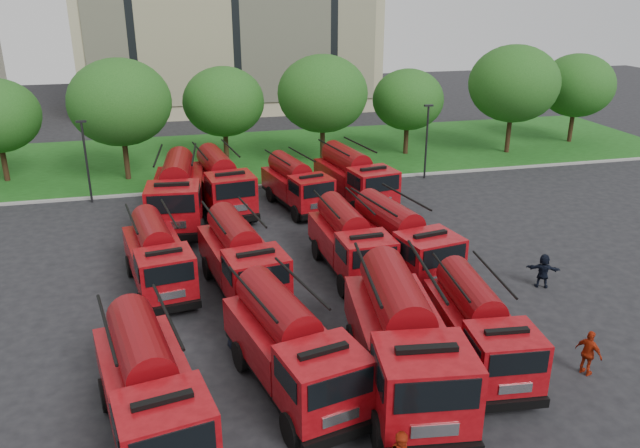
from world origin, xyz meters
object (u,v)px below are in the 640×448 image
(fire_truck_2, at_px, (403,339))
(fire_truck_11, at_px, (354,177))
(fire_truck_7, at_px, (400,240))
(fire_truck_1, at_px, (291,346))
(fire_truck_10, at_px, (296,184))
(fire_truck_6, at_px, (349,241))
(fire_truck_3, at_px, (478,326))
(firefighter_4, at_px, (237,349))
(fire_truck_0, at_px, (150,388))
(fire_truck_9, at_px, (221,182))
(firefighter_2, at_px, (585,374))
(fire_truck_5, at_px, (241,257))
(fire_truck_4, at_px, (157,256))
(firefighter_5, at_px, (541,287))
(firefighter_3, at_px, (464,332))
(fire_truck_8, at_px, (177,193))

(fire_truck_2, relative_size, fire_truck_11, 1.10)
(fire_truck_7, bearing_deg, fire_truck_1, -141.71)
(fire_truck_10, bearing_deg, fire_truck_6, -98.72)
(fire_truck_2, bearing_deg, fire_truck_10, 96.71)
(fire_truck_3, distance_m, fire_truck_11, 17.70)
(fire_truck_10, distance_m, fire_truck_11, 3.58)
(fire_truck_6, distance_m, firefighter_4, 8.22)
(fire_truck_0, xyz_separation_m, fire_truck_9, (3.86, 19.61, 0.07))
(fire_truck_6, distance_m, firefighter_2, 11.54)
(fire_truck_0, relative_size, firefighter_2, 4.41)
(fire_truck_1, height_order, fire_truck_9, fire_truck_9)
(fire_truck_7, relative_size, fire_truck_10, 1.10)
(fire_truck_2, relative_size, firefighter_2, 4.94)
(fire_truck_5, height_order, fire_truck_11, fire_truck_11)
(fire_truck_5, bearing_deg, fire_truck_4, 152.43)
(fire_truck_0, height_order, fire_truck_10, fire_truck_0)
(fire_truck_4, distance_m, firefighter_4, 6.63)
(fire_truck_0, bearing_deg, fire_truck_11, 46.88)
(fire_truck_6, distance_m, fire_truck_11, 9.77)
(fire_truck_5, height_order, fire_truck_9, fire_truck_9)
(fire_truck_4, distance_m, fire_truck_5, 3.71)
(fire_truck_0, height_order, firefighter_5, fire_truck_0)
(firefighter_2, bearing_deg, fire_truck_1, 58.26)
(fire_truck_2, bearing_deg, firefighter_3, 44.13)
(fire_truck_4, bearing_deg, firefighter_2, -45.12)
(fire_truck_5, bearing_deg, fire_truck_7, -7.82)
(fire_truck_6, bearing_deg, fire_truck_5, -173.37)
(fire_truck_6, relative_size, firefighter_3, 4.25)
(fire_truck_10, xyz_separation_m, firefighter_3, (3.40, -15.78, -1.46))
(fire_truck_8, bearing_deg, firefighter_4, -77.92)
(fire_truck_6, xyz_separation_m, fire_truck_10, (-0.59, 9.37, -0.06))
(fire_truck_5, height_order, firefighter_5, fire_truck_5)
(fire_truck_6, relative_size, firefighter_4, 3.56)
(fire_truck_8, xyz_separation_m, fire_truck_11, (10.55, 1.03, -0.16))
(fire_truck_9, bearing_deg, fire_truck_0, -108.90)
(firefighter_4, bearing_deg, firefighter_5, -116.65)
(fire_truck_1, xyz_separation_m, firefighter_2, (10.04, -1.62, -1.60))
(fire_truck_3, distance_m, firefighter_4, 8.78)
(firefighter_5, bearing_deg, fire_truck_3, 68.11)
(fire_truck_0, relative_size, fire_truck_2, 0.89)
(fire_truck_5, distance_m, firefighter_2, 14.19)
(fire_truck_11, distance_m, firefighter_3, 15.80)
(fire_truck_9, height_order, fire_truck_11, fire_truck_9)
(fire_truck_2, distance_m, fire_truck_8, 18.66)
(fire_truck_2, relative_size, fire_truck_7, 1.12)
(fire_truck_0, xyz_separation_m, firefighter_3, (11.65, 3.17, -1.61))
(fire_truck_8, xyz_separation_m, firefighter_3, (10.37, -14.68, -1.80))
(fire_truck_8, bearing_deg, fire_truck_10, 14.22)
(fire_truck_1, distance_m, firefighter_3, 7.64)
(fire_truck_0, height_order, fire_truck_3, fire_truck_0)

